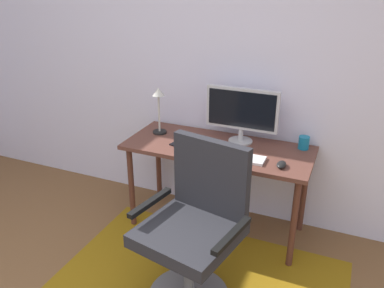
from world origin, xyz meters
TOP-DOWN VIEW (x-y plane):
  - wall_back at (0.00, 2.20)m, footprint 6.00×0.10m
  - desk at (0.31, 1.84)m, footprint 1.37×0.57m
  - monitor at (0.44, 1.99)m, footprint 0.54×0.18m
  - keyboard at (0.48, 1.71)m, footprint 0.43×0.13m
  - computer_mouse at (0.81, 1.69)m, footprint 0.06×0.10m
  - coffee_cup at (0.89, 2.04)m, footprint 0.08×0.08m
  - cell_phone at (0.03, 1.78)m, footprint 0.10×0.15m
  - desk_lamp at (-0.20, 1.91)m, footprint 0.11×0.11m
  - office_chair at (0.44, 1.11)m, footprint 0.66×0.61m

SIDE VIEW (x-z plane):
  - office_chair at x=0.44m, z-range -0.05..0.95m
  - desk at x=0.31m, z-range 0.27..0.98m
  - cell_phone at x=0.03m, z-range 0.70..0.71m
  - keyboard at x=0.48m, z-range 0.70..0.72m
  - computer_mouse at x=0.81m, z-range 0.70..0.74m
  - coffee_cup at x=0.89m, z-range 0.70..0.80m
  - monitor at x=0.44m, z-range 0.74..1.15m
  - desk_lamp at x=-0.20m, z-range 0.76..1.13m
  - wall_back at x=0.00m, z-range 0.00..2.60m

